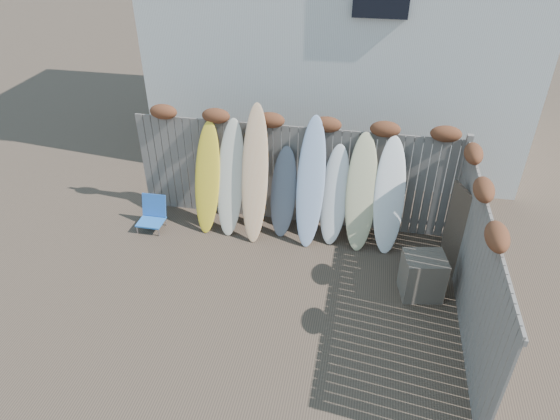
% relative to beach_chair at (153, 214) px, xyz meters
% --- Properties ---
extents(ground, '(80.00, 80.00, 0.00)m').
position_rel_beach_chair_xyz_m(ground, '(2.58, -1.66, -0.29)').
color(ground, '#493A2D').
extents(back_fence, '(6.05, 0.28, 2.24)m').
position_rel_beach_chair_xyz_m(back_fence, '(2.64, 0.73, 0.89)').
color(back_fence, slate).
rests_on(back_fence, ground).
extents(right_fence, '(0.28, 4.40, 2.24)m').
position_rel_beach_chair_xyz_m(right_fence, '(5.58, -1.41, 0.85)').
color(right_fence, slate).
rests_on(right_fence, ground).
extents(house, '(8.50, 5.50, 6.33)m').
position_rel_beach_chair_xyz_m(house, '(3.08, 4.84, 2.91)').
color(house, silver).
rests_on(house, ground).
extents(beach_chair, '(0.47, 0.51, 0.63)m').
position_rel_beach_chair_xyz_m(beach_chair, '(0.00, 0.00, 0.00)').
color(beach_chair, blue).
rests_on(beach_chair, ground).
extents(wooden_crate, '(0.73, 0.64, 0.74)m').
position_rel_beach_chair_xyz_m(wooden_crate, '(5.00, -0.96, 0.08)').
color(wooden_crate, '#6B5A50').
rests_on(wooden_crate, ground).
extents(lattice_panel, '(0.43, 1.01, 1.60)m').
position_rel_beach_chair_xyz_m(lattice_panel, '(5.58, -0.44, 0.51)').
color(lattice_panel, '#3E3425').
rests_on(lattice_panel, ground).
extents(surfboard_0, '(0.53, 0.75, 2.06)m').
position_rel_beach_chair_xyz_m(surfboard_0, '(1.07, 0.28, 0.73)').
color(surfboard_0, yellow).
rests_on(surfboard_0, ground).
extents(surfboard_1, '(0.57, 0.79, 2.13)m').
position_rel_beach_chair_xyz_m(surfboard_1, '(1.51, 0.29, 0.77)').
color(surfboard_1, silver).
rests_on(surfboard_1, ground).
extents(surfboard_2, '(0.51, 0.88, 2.45)m').
position_rel_beach_chair_xyz_m(surfboard_2, '(1.99, 0.23, 0.93)').
color(surfboard_2, '#E79069').
rests_on(surfboard_2, ground).
extents(surfboard_3, '(0.51, 0.63, 1.66)m').
position_rel_beach_chair_xyz_m(surfboard_3, '(2.49, 0.38, 0.54)').
color(surfboard_3, slate).
rests_on(surfboard_3, ground).
extents(surfboard_4, '(0.51, 0.82, 2.31)m').
position_rel_beach_chair_xyz_m(surfboard_4, '(3.00, 0.26, 0.86)').
color(surfboard_4, '#A6BCE1').
rests_on(surfboard_4, ground).
extents(surfboard_5, '(0.55, 0.68, 1.80)m').
position_rel_beach_chair_xyz_m(surfboard_5, '(3.43, 0.34, 0.61)').
color(surfboard_5, white).
rests_on(surfboard_5, ground).
extents(surfboard_6, '(0.59, 0.77, 2.07)m').
position_rel_beach_chair_xyz_m(surfboard_6, '(3.90, 0.28, 0.74)').
color(surfboard_6, beige).
rests_on(surfboard_6, ground).
extents(surfboard_7, '(0.61, 0.77, 2.04)m').
position_rel_beach_chair_xyz_m(surfboard_7, '(4.39, 0.30, 0.73)').
color(surfboard_7, white).
rests_on(surfboard_7, ground).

